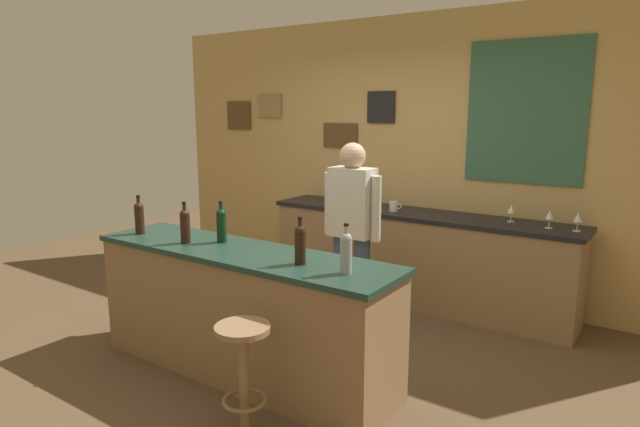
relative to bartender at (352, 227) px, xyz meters
The scene contains 15 objects.
ground_plane 1.15m from the bartender, 116.27° to the right, with size 10.00×10.00×0.00m, color brown.
back_wall 1.53m from the bartender, 101.07° to the left, with size 6.00×0.09×2.80m.
bar_counter 1.15m from the bartender, 106.53° to the right, with size 2.38×0.60×0.92m.
side_counter 1.16m from the bartender, 84.42° to the left, with size 3.04×0.56×0.90m.
bartender is the anchor object (origin of this frame).
bar_stool 1.65m from the bartender, 81.61° to the right, with size 0.32×0.32×0.68m.
wine_bottle_a 1.68m from the bartender, 139.66° to the right, with size 0.07×0.07×0.31m.
wine_bottle_b 1.33m from the bartender, 124.86° to the right, with size 0.07×0.07×0.31m.
wine_bottle_c 1.08m from the bartender, 121.35° to the right, with size 0.07×0.07×0.31m.
wine_bottle_d 1.08m from the bartender, 76.28° to the right, with size 0.07×0.07×0.31m.
wine_bottle_e 1.21m from the bartender, 60.39° to the right, with size 0.07×0.07×0.31m.
wine_glass_a 1.47m from the bartender, 49.39° to the left, with size 0.07×0.07×0.16m.
wine_glass_b 1.66m from the bartender, 38.60° to the left, with size 0.07×0.07×0.16m.
wine_glass_c 1.84m from the bartender, 34.63° to the left, with size 0.07×0.07×0.16m.
coffee_mug 0.99m from the bartender, 96.86° to the left, with size 0.12×0.08×0.09m.
Camera 1 is at (2.52, -3.07, 1.89)m, focal length 30.30 mm.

